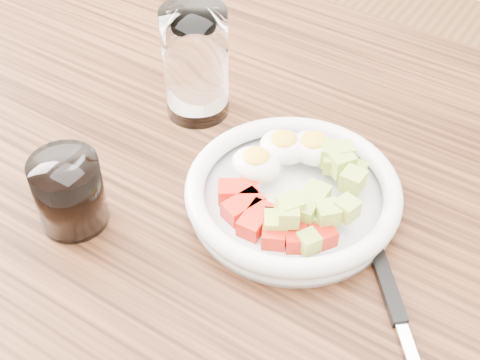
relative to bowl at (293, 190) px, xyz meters
name	(u,v)px	position (x,y,z in m)	size (l,w,h in m)	color
dining_table	(242,264)	(-0.04, -0.04, -0.12)	(1.50, 0.90, 0.77)	brown
bowl	(293,190)	(0.00, 0.00, 0.00)	(0.24, 0.24, 0.06)	white
fork	(394,303)	(0.15, -0.07, -0.02)	(0.16, 0.19, 0.01)	black
water_glass	(196,64)	(-0.18, 0.08, 0.05)	(0.08, 0.08, 0.14)	white
coffee_glass	(69,193)	(-0.19, -0.15, 0.02)	(0.07, 0.07, 0.08)	white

